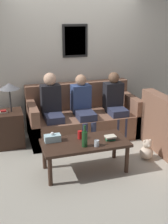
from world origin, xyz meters
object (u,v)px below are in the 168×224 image
(coffee_table, at_px, (85,145))
(person_left, at_px, (52,106))
(person_middle, at_px, (83,106))
(couch_main, at_px, (82,119))
(wine_bottle, at_px, (85,139))
(teddy_bear, at_px, (147,151))
(drinking_glass, at_px, (97,143))
(person_right, at_px, (115,102))

(coffee_table, xyz_separation_m, person_left, (-0.26, 1.11, 0.27))
(person_middle, bearing_deg, couch_main, 78.53)
(wine_bottle, distance_m, person_middle, 1.28)
(wine_bottle, relative_size, teddy_bear, 0.92)
(wine_bottle, xyz_separation_m, drinking_glass, (0.16, -0.04, -0.07))
(person_left, xyz_separation_m, person_middle, (0.55, -0.02, -0.04))
(person_right, height_order, teddy_bear, person_right)
(wine_bottle, bearing_deg, teddy_bear, 9.31)
(wine_bottle, relative_size, person_middle, 0.27)
(drinking_glass, distance_m, teddy_bear, 1.02)
(wine_bottle, bearing_deg, person_right, 51.41)
(wine_bottle, height_order, person_right, person_right)
(person_left, xyz_separation_m, teddy_bear, (1.29, -1.07, -0.53))
(person_right, distance_m, teddy_bear, 1.15)
(coffee_table, height_order, person_right, person_right)
(drinking_glass, xyz_separation_m, person_middle, (0.19, 1.27, 0.12))
(couch_main, relative_size, teddy_bear, 5.96)
(coffee_table, height_order, person_middle, person_middle)
(wine_bottle, distance_m, drinking_glass, 0.18)
(coffee_table, relative_size, person_right, 1.05)
(drinking_glass, bearing_deg, person_left, 105.78)
(drinking_glass, relative_size, person_left, 0.07)
(couch_main, height_order, person_left, person_left)
(couch_main, height_order, person_middle, person_middle)
(wine_bottle, xyz_separation_m, teddy_bear, (1.08, 0.18, -0.44))
(person_left, height_order, person_right, person_left)
(couch_main, height_order, person_right, person_right)
(wine_bottle, bearing_deg, person_left, 99.40)
(wine_bottle, relative_size, person_left, 0.25)
(coffee_table, bearing_deg, teddy_bear, 2.22)
(wine_bottle, height_order, teddy_bear, wine_bottle)
(drinking_glass, distance_m, person_right, 1.49)
(couch_main, bearing_deg, drinking_glass, -98.88)
(coffee_table, distance_m, person_left, 1.17)
(person_right, bearing_deg, couch_main, 162.14)
(person_middle, relative_size, person_right, 0.99)
(wine_bottle, relative_size, person_right, 0.26)
(couch_main, height_order, teddy_bear, couch_main)
(drinking_glass, relative_size, teddy_bear, 0.27)
(drinking_glass, xyz_separation_m, person_left, (-0.36, 1.29, 0.17))
(coffee_table, bearing_deg, wine_bottle, -109.64)
(wine_bottle, distance_m, person_right, 1.54)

